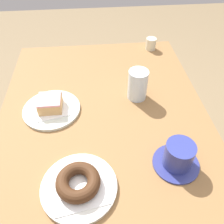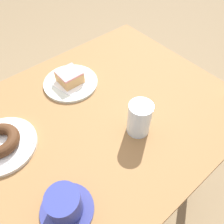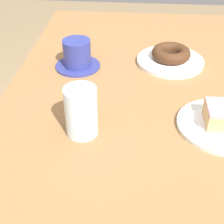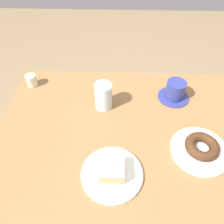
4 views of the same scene
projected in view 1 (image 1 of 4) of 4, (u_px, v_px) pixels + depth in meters
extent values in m
plane|color=#826D4D|center=(109.00, 221.00, 1.28)|extent=(6.00, 6.00, 0.00)
cube|color=olive|center=(106.00, 142.00, 0.78)|extent=(1.22, 0.75, 0.04)
cylinder|color=brown|center=(149.00, 107.00, 1.42)|extent=(0.05, 0.05, 0.69)
cylinder|color=brown|center=(51.00, 114.00, 1.38)|extent=(0.05, 0.05, 0.69)
cylinder|color=silver|center=(52.00, 109.00, 0.85)|extent=(0.21, 0.21, 0.01)
cube|color=white|center=(51.00, 108.00, 0.85)|extent=(0.14, 0.14, 0.00)
cube|color=tan|center=(50.00, 104.00, 0.83)|extent=(0.08, 0.08, 0.04)
cube|color=pink|center=(49.00, 99.00, 0.81)|extent=(0.08, 0.08, 0.01)
cylinder|color=tan|center=(49.00, 99.00, 0.81)|extent=(0.02, 0.02, 0.00)
cylinder|color=silver|center=(79.00, 187.00, 0.64)|extent=(0.21, 0.21, 0.01)
cube|color=white|center=(79.00, 185.00, 0.63)|extent=(0.16, 0.16, 0.00)
torus|color=#432715|center=(78.00, 182.00, 0.62)|extent=(0.12, 0.12, 0.04)
cylinder|color=silver|center=(138.00, 85.00, 0.87)|extent=(0.07, 0.07, 0.12)
cylinder|color=navy|center=(176.00, 163.00, 0.69)|extent=(0.14, 0.14, 0.01)
cylinder|color=navy|center=(179.00, 155.00, 0.66)|extent=(0.08, 0.08, 0.08)
cylinder|color=black|center=(181.00, 147.00, 0.63)|extent=(0.07, 0.07, 0.00)
cylinder|color=beige|center=(151.00, 44.00, 1.14)|extent=(0.05, 0.05, 0.06)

